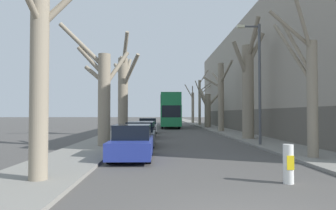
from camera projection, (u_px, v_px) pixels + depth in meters
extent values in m
cube|color=gray|center=(140.00, 124.00, 54.63)|extent=(2.85, 120.00, 0.12)
cube|color=gray|center=(197.00, 124.00, 54.92)|extent=(2.85, 120.00, 0.12)
cube|color=#9E9384|center=(281.00, 79.00, 32.86)|extent=(10.00, 44.98, 11.44)
cube|color=#5E584F|center=(236.00, 121.00, 32.59)|extent=(0.12, 44.09, 2.29)
cylinder|color=gray|center=(40.00, 59.00, 8.28)|extent=(0.50, 0.50, 6.90)
cylinder|color=gray|center=(58.00, 9.00, 9.01)|extent=(0.70, 1.54, 1.51)
cylinder|color=gray|center=(104.00, 101.00, 16.95)|extent=(0.69, 0.69, 5.32)
cylinder|color=gray|center=(82.00, 46.00, 16.87)|extent=(2.62, 0.53, 2.56)
cylinder|color=gray|center=(95.00, 75.00, 17.51)|extent=(1.54, 1.34, 1.24)
cylinder|color=gray|center=(116.00, 69.00, 17.54)|extent=(1.49, 1.35, 2.31)
cylinder|color=gray|center=(91.00, 61.00, 16.93)|extent=(1.63, 0.39, 1.73)
cylinder|color=gray|center=(123.00, 97.00, 26.17)|extent=(0.86, 0.86, 6.78)
cylinder|color=gray|center=(119.00, 71.00, 27.19)|extent=(1.33, 2.23, 1.72)
cylinder|color=gray|center=(125.00, 50.00, 25.25)|extent=(0.94, 2.38, 2.72)
cylinder|color=gray|center=(130.00, 71.00, 25.30)|extent=(1.83, 2.26, 2.78)
cylinder|color=gray|center=(122.00, 70.00, 26.83)|extent=(0.65, 1.53, 2.62)
cylinder|color=gray|center=(127.00, 74.00, 26.97)|extent=(0.84, 1.82, 2.90)
cylinder|color=gray|center=(312.00, 100.00, 12.46)|extent=(0.43, 0.43, 4.98)
cylinder|color=gray|center=(303.00, 22.00, 12.16)|extent=(1.29, 0.93, 2.51)
cylinder|color=gray|center=(292.00, 52.00, 13.32)|extent=(1.12, 1.80, 2.98)
cylinder|color=gray|center=(291.00, 29.00, 12.47)|extent=(1.91, 0.24, 1.62)
cylinder|color=gray|center=(297.00, 49.00, 12.83)|extent=(1.15, 0.85, 2.51)
cylinder|color=gray|center=(248.00, 93.00, 21.82)|extent=(0.84, 0.84, 6.90)
cylinder|color=gray|center=(241.00, 61.00, 21.51)|extent=(1.59, 1.10, 2.76)
cylinder|color=gray|center=(253.00, 39.00, 21.04)|extent=(0.55, 2.07, 2.85)
cylinder|color=gray|center=(252.00, 42.00, 22.72)|extent=(1.55, 1.89, 2.17)
cylinder|color=gray|center=(255.00, 50.00, 21.59)|extent=(1.29, 1.06, 2.42)
cylinder|color=gray|center=(221.00, 98.00, 30.95)|extent=(0.62, 0.62, 7.14)
cylinder|color=gray|center=(212.00, 82.00, 31.15)|extent=(1.88, 0.58, 1.25)
cylinder|color=gray|center=(226.00, 72.00, 29.60)|extent=(0.72, 3.01, 1.99)
cylinder|color=gray|center=(217.00, 79.00, 31.96)|extent=(0.75, 2.09, 1.62)
cylinder|color=gray|center=(208.00, 111.00, 39.85)|extent=(0.80, 0.80, 4.52)
cylinder|color=gray|center=(203.00, 100.00, 39.81)|extent=(1.42, 0.45, 2.41)
cylinder|color=gray|center=(214.00, 100.00, 40.10)|extent=(2.01, 0.69, 2.19)
cylinder|color=gray|center=(204.00, 98.00, 40.74)|extent=(0.98, 2.01, 2.61)
cylinder|color=gray|center=(200.00, 103.00, 48.51)|extent=(0.42, 0.42, 7.35)
cylinder|color=gray|center=(204.00, 77.00, 49.71)|extent=(1.87, 2.27, 2.62)
cylinder|color=gray|center=(197.00, 87.00, 48.37)|extent=(0.94, 0.61, 1.87)
cylinder|color=gray|center=(208.00, 88.00, 48.68)|extent=(2.75, 0.27, 2.40)
cylinder|color=gray|center=(205.00, 87.00, 48.66)|extent=(1.89, 0.25, 1.50)
cylinder|color=gray|center=(193.00, 108.00, 57.59)|extent=(0.51, 0.51, 5.94)
cylinder|color=gray|center=(192.00, 100.00, 58.26)|extent=(0.21, 1.43, 2.44)
cylinder|color=gray|center=(193.00, 92.00, 56.56)|extent=(0.49, 2.37, 2.27)
cylinder|color=gray|center=(189.00, 91.00, 57.51)|extent=(1.73, 0.50, 2.75)
cube|color=#1E7F47|center=(170.00, 115.00, 41.32)|extent=(2.53, 11.54, 2.63)
cube|color=#1E7F47|center=(170.00, 101.00, 41.38)|extent=(2.48, 11.31, 1.41)
cube|color=#1A6C3C|center=(170.00, 95.00, 41.40)|extent=(2.48, 11.31, 0.12)
cube|color=black|center=(170.00, 112.00, 41.34)|extent=(2.56, 10.15, 1.37)
cube|color=black|center=(170.00, 100.00, 41.38)|extent=(2.56, 10.15, 1.07)
cube|color=black|center=(171.00, 111.00, 35.59)|extent=(2.27, 0.06, 1.43)
cylinder|color=black|center=(162.00, 124.00, 37.80)|extent=(0.30, 1.09, 1.09)
cylinder|color=black|center=(179.00, 124.00, 37.86)|extent=(0.30, 1.09, 1.09)
cylinder|color=black|center=(162.00, 123.00, 44.49)|extent=(0.30, 1.09, 1.09)
cylinder|color=black|center=(176.00, 123.00, 44.55)|extent=(0.30, 1.09, 1.09)
cube|color=navy|center=(132.00, 147.00, 12.71)|extent=(1.71, 4.02, 0.66)
cube|color=black|center=(133.00, 132.00, 12.97)|extent=(1.50, 2.09, 0.60)
cylinder|color=black|center=(110.00, 155.00, 11.48)|extent=(0.20, 0.66, 0.66)
cylinder|color=black|center=(149.00, 155.00, 11.53)|extent=(0.20, 0.66, 0.66)
cylinder|color=black|center=(118.00, 148.00, 13.89)|extent=(0.20, 0.66, 0.66)
cylinder|color=black|center=(150.00, 148.00, 13.93)|extent=(0.20, 0.66, 0.66)
cube|color=#4C5156|center=(140.00, 137.00, 17.79)|extent=(1.77, 4.07, 0.65)
cube|color=black|center=(140.00, 127.00, 18.05)|extent=(1.56, 2.12, 0.59)
cylinder|color=black|center=(124.00, 142.00, 16.54)|extent=(0.20, 0.65, 0.65)
cylinder|color=black|center=(152.00, 142.00, 16.58)|extent=(0.20, 0.65, 0.65)
cylinder|color=black|center=(129.00, 139.00, 18.98)|extent=(0.20, 0.65, 0.65)
cylinder|color=black|center=(153.00, 139.00, 19.02)|extent=(0.20, 0.65, 0.65)
cube|color=black|center=(145.00, 132.00, 23.94)|extent=(1.71, 3.96, 0.60)
cube|color=black|center=(145.00, 124.00, 24.19)|extent=(1.50, 2.06, 0.52)
cylinder|color=black|center=(134.00, 135.00, 22.72)|extent=(0.20, 0.61, 0.61)
cylinder|color=black|center=(154.00, 135.00, 22.77)|extent=(0.20, 0.61, 0.61)
cylinder|color=black|center=(137.00, 133.00, 25.10)|extent=(0.20, 0.61, 0.61)
cylinder|color=black|center=(155.00, 133.00, 25.14)|extent=(0.20, 0.61, 0.61)
cube|color=silver|center=(148.00, 128.00, 29.74)|extent=(1.81, 3.98, 0.67)
cube|color=black|center=(148.00, 121.00, 30.00)|extent=(1.59, 2.07, 0.61)
cylinder|color=black|center=(139.00, 130.00, 28.52)|extent=(0.20, 0.63, 0.63)
cylinder|color=black|center=(156.00, 130.00, 28.57)|extent=(0.20, 0.63, 0.63)
cylinder|color=black|center=(141.00, 129.00, 30.91)|extent=(0.20, 0.63, 0.63)
cylinder|color=black|center=(156.00, 129.00, 30.95)|extent=(0.20, 0.63, 0.63)
cylinder|color=#4C4F54|center=(260.00, 85.00, 17.54)|extent=(0.16, 0.16, 7.21)
cylinder|color=#4C4F54|center=(250.00, 27.00, 17.63)|extent=(1.10, 0.11, 0.11)
cube|color=beige|center=(241.00, 26.00, 17.61)|extent=(0.44, 0.20, 0.16)
cylinder|color=white|center=(288.00, 164.00, 8.24)|extent=(0.28, 0.28, 1.08)
cube|color=yellow|center=(291.00, 163.00, 8.10)|extent=(0.20, 0.01, 0.39)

